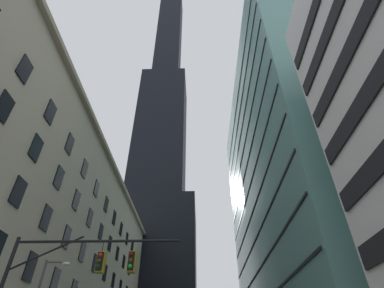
{
  "coord_description": "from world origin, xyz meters",
  "views": [
    {
      "loc": [
        2.94,
        -11.6,
        1.92
      ],
      "look_at": [
        2.1,
        20.15,
        25.94
      ],
      "focal_mm": 27.12,
      "sensor_mm": 36.0,
      "label": 1
    }
  ],
  "objects": [
    {
      "name": "station_building",
      "position": [
        -17.27,
        26.14,
        13.98
      ],
      "size": [
        13.2,
        64.29,
        28.01
      ],
      "color": "#B2A88E",
      "rests_on": "ground"
    },
    {
      "name": "dark_skyscraper",
      "position": [
        -10.42,
        70.85,
        55.94
      ],
      "size": [
        24.46,
        24.46,
        190.84
      ],
      "color": "black",
      "rests_on": "ground"
    },
    {
      "name": "glass_office_midrise",
      "position": [
        18.3,
        30.82,
        25.08
      ],
      "size": [
        14.7,
        46.72,
        50.16
      ],
      "color": "slate",
      "rests_on": "ground"
    },
    {
      "name": "traffic_signal_mast",
      "position": [
        -3.48,
        3.92,
        5.34
      ],
      "size": [
        9.03,
        0.63,
        7.31
      ],
      "color": "black",
      "rests_on": "sidewalk_left"
    }
  ]
}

